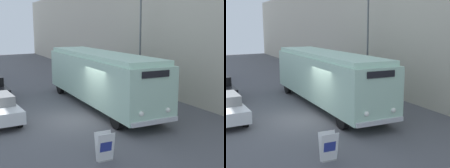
# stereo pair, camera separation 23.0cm
# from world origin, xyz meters

# --- Properties ---
(ground_plane) EXTENTS (80.00, 80.00, 0.00)m
(ground_plane) POSITION_xyz_m (0.00, 0.00, 0.00)
(ground_plane) COLOR #56565B
(building_wall_right) EXTENTS (0.30, 60.00, 8.47)m
(building_wall_right) POSITION_xyz_m (6.86, 10.00, 4.24)
(building_wall_right) COLOR beige
(building_wall_right) RESTS_ON ground_plane
(vintage_bus) EXTENTS (2.43, 11.42, 3.11)m
(vintage_bus) POSITION_xyz_m (1.91, 2.16, 1.76)
(vintage_bus) COLOR black
(vintage_bus) RESTS_ON ground_plane
(sign_board) EXTENTS (0.63, 0.38, 1.01)m
(sign_board) POSITION_xyz_m (-1.08, -4.87, 0.49)
(sign_board) COLOR gray
(sign_board) RESTS_ON ground_plane
(streetlamp) EXTENTS (0.36, 0.36, 7.03)m
(streetlamp) POSITION_xyz_m (5.65, 3.83, 4.50)
(streetlamp) COLOR #595E60
(streetlamp) RESTS_ON ground_plane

